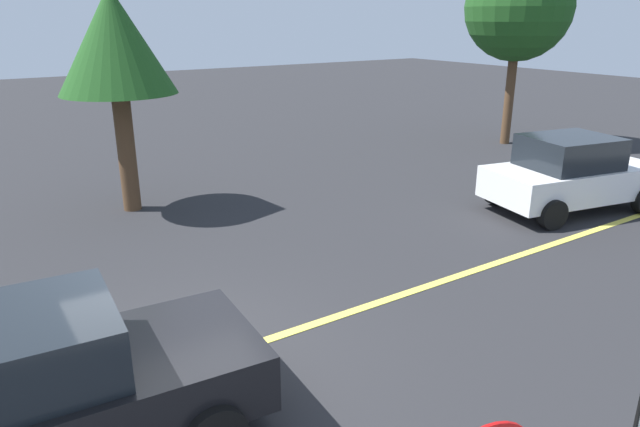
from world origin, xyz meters
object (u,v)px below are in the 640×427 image
object	(u,v)px
tree_left_verge	(115,44)
tree_centre_verge	(519,8)
car_black_behind_van	(21,393)
car_white_mid_road	(571,174)

from	to	relation	value
tree_left_verge	tree_centre_verge	world-z (taller)	tree_centre_verge
tree_left_verge	car_black_behind_van	bearing A→B (deg)	-113.07
car_white_mid_road	tree_left_verge	xyz separation A→B (m)	(-8.28, 5.49, 2.80)
car_white_mid_road	tree_left_verge	distance (m)	10.32
car_black_behind_van	tree_centre_verge	world-z (taller)	tree_centre_verge
car_black_behind_van	tree_centre_verge	bearing A→B (deg)	24.94
car_black_behind_van	tree_left_verge	distance (m)	8.50
tree_left_verge	tree_centre_verge	xyz separation A→B (m)	(12.89, 0.08, 0.81)
car_black_behind_van	tree_left_verge	xyz separation A→B (m)	(3.14, 7.38, 2.83)
car_white_mid_road	car_black_behind_van	distance (m)	11.58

